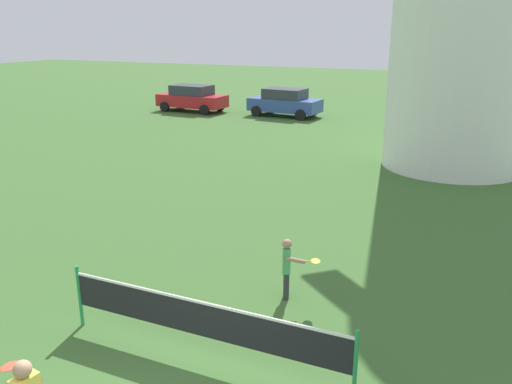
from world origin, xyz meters
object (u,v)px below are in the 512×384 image
object	(u,v)px
tennis_net	(201,319)
parked_car_blue	(285,102)
player_far	(288,265)
parked_car_red	(192,98)

from	to	relation	value
tennis_net	parked_car_blue	xyz separation A→B (m)	(-7.16, 21.92, 0.13)
player_far	parked_car_red	size ratio (longest dim) A/B	0.28
player_far	parked_car_blue	size ratio (longest dim) A/B	0.28
parked_car_red	parked_car_blue	bearing A→B (deg)	5.86
parked_car_red	parked_car_blue	distance (m)	5.74
tennis_net	player_far	world-z (taller)	player_far
parked_car_red	parked_car_blue	world-z (taller)	same
parked_car_red	player_far	bearing A→B (deg)	-54.88
tennis_net	parked_car_blue	distance (m)	23.06
tennis_net	parked_car_red	size ratio (longest dim) A/B	1.13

